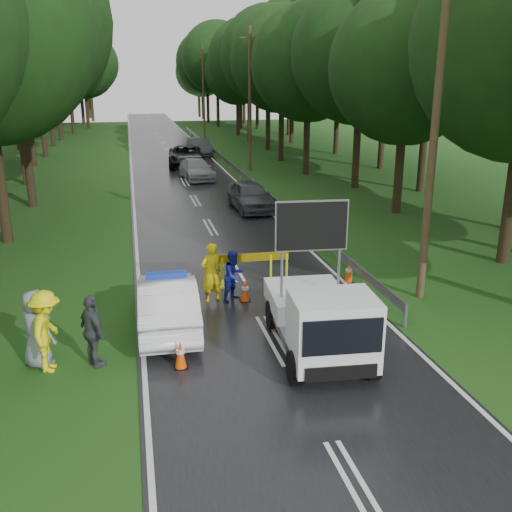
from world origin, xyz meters
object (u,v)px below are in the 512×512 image
object	(u,v)px
queue_car_fourth	(200,147)
queue_car_first	(250,196)
work_truck	(321,318)
police_sedan	(168,303)
officer	(211,273)
queue_car_third	(186,156)
civilian	(234,276)
barrier	(247,262)
queue_car_second	(197,169)

from	to	relation	value
queue_car_fourth	queue_car_first	bearing A→B (deg)	-94.68
work_truck	queue_car_first	distance (m)	16.28
work_truck	police_sedan	bearing A→B (deg)	149.70
officer	queue_car_third	distance (m)	28.19
work_truck	civilian	xyz separation A→B (m)	(-1.40, 4.06, -0.19)
barrier	queue_car_third	size ratio (longest dim) A/B	0.49
police_sedan	queue_car_second	xyz separation A→B (m)	(3.54, 23.78, -0.06)
police_sedan	barrier	bearing A→B (deg)	-134.36
queue_car_second	queue_car_third	bearing A→B (deg)	85.23
police_sedan	queue_car_fourth	world-z (taller)	police_sedan
police_sedan	queue_car_first	distance (m)	14.70
police_sedan	queue_car_fourth	size ratio (longest dim) A/B	0.97
police_sedan	officer	size ratio (longest dim) A/B	2.39
work_truck	queue_car_fourth	xyz separation A→B (m)	(1.70, 38.21, -0.22)
officer	queue_car_second	distance (m)	22.22
police_sedan	queue_car_first	world-z (taller)	police_sedan
work_truck	barrier	xyz separation A→B (m)	(-0.80, 5.06, -0.11)
queue_car_second	officer	bearing A→B (deg)	-101.34
work_truck	queue_car_third	xyz separation A→B (m)	(-0.10, 32.21, -0.19)
civilian	officer	bearing A→B (deg)	139.47
barrier	queue_car_fourth	bearing A→B (deg)	86.52
officer	queue_car_fourth	distance (m)	34.33
civilian	queue_car_first	bearing A→B (deg)	37.54
police_sedan	barrier	world-z (taller)	police_sedan
barrier	queue_car_third	bearing A→B (deg)	89.36
work_truck	barrier	size ratio (longest dim) A/B	1.68
queue_car_second	work_truck	bearing A→B (deg)	-95.94
civilian	queue_car_fourth	world-z (taller)	civilian
queue_car_first	queue_car_fourth	bearing A→B (deg)	87.01
work_truck	civilian	world-z (taller)	work_truck
officer	queue_car_third	bearing A→B (deg)	-112.80
barrier	civilian	bearing A→B (deg)	-119.89
police_sedan	queue_car_third	world-z (taller)	police_sedan
queue_car_first	queue_car_fourth	size ratio (longest dim) A/B	0.96
officer	queue_car_first	distance (m)	12.67
police_sedan	queue_car_second	size ratio (longest dim) A/B	0.97
queue_car_second	queue_car_third	distance (m)	6.00
civilian	barrier	bearing A→B (deg)	20.75
work_truck	barrier	world-z (taller)	work_truck
barrier	civilian	xyz separation A→B (m)	(-0.59, -1.00, -0.08)
civilian	queue_car_fourth	bearing A→B (deg)	46.30
police_sedan	officer	world-z (taller)	officer
police_sedan	queue_car_fourth	distance (m)	36.16
civilian	queue_car_second	size ratio (longest dim) A/B	0.34
work_truck	officer	xyz separation A→B (m)	(-2.09, 4.09, -0.05)
queue_car_third	queue_car_fourth	distance (m)	6.26
barrier	queue_car_second	xyz separation A→B (m)	(0.82, 21.15, -0.20)
police_sedan	queue_car_second	world-z (taller)	police_sedan
barrier	police_sedan	bearing A→B (deg)	-134.97
officer	queue_car_second	world-z (taller)	officer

